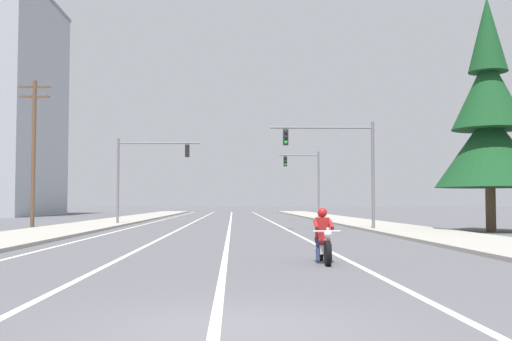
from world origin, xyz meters
The scene contains 13 objects.
ground_plane centered at (0.00, 0.00, 0.00)m, with size 400.00×400.00×0.00m, color #515156.
lane_stripe_center centered at (-0.25, 45.00, 0.00)m, with size 0.16×100.00×0.01m, color beige.
lane_stripe_left centered at (-3.24, 45.00, 0.00)m, with size 0.16×100.00×0.01m, color beige.
lane_stripe_right centered at (3.15, 45.00, 0.00)m, with size 0.16×100.00×0.01m, color beige.
lane_stripe_far_left centered at (-6.47, 45.00, 0.00)m, with size 0.16×100.00×0.01m, color beige.
sidewalk_kerb_right centered at (9.58, 40.00, 0.07)m, with size 4.40×110.00×0.14m, color #9E998E.
sidewalk_kerb_left centered at (-9.58, 40.00, 0.07)m, with size 4.40×110.00×0.14m, color #9E998E.
motorcycle_with_rider centered at (2.38, 8.37, 0.59)m, with size 0.70×2.19×1.46m.
traffic_signal_near_right centered at (6.18, 26.69, 4.16)m, with size 5.94×0.37×6.20m.
traffic_signal_near_left centered at (-6.54, 36.29, 4.16)m, with size 5.91×0.39×6.20m.
traffic_signal_mid_right centered at (6.69, 47.31, 4.02)m, with size 3.65×0.42×6.20m.
utility_pole_left_near centered at (-13.07, 32.60, 5.15)m, with size 2.10×0.26×9.59m.
conifer_tree_right_verge_near centered at (14.07, 25.25, 5.99)m, with size 5.94×5.94×13.07m.
Camera 1 is at (-0.02, -8.01, 1.61)m, focal length 43.26 mm.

